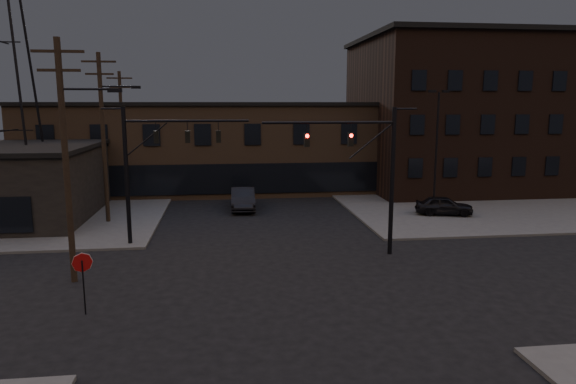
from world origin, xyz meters
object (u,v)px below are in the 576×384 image
object	(u,v)px
parked_car_lot_b	(409,187)
car_crossing	(243,199)
traffic_signal_far	(149,160)
parked_car_lot_a	(444,205)
traffic_signal_near	(372,165)
stop_sign	(83,269)

from	to	relation	value
parked_car_lot_b	car_crossing	world-z (taller)	car_crossing
car_crossing	parked_car_lot_b	bearing A→B (deg)	14.33
traffic_signal_far	parked_car_lot_a	size ratio (longest dim) A/B	1.96
traffic_signal_far	parked_car_lot_a	bearing A→B (deg)	14.26
traffic_signal_near	parked_car_lot_a	world-z (taller)	traffic_signal_near
parked_car_lot_a	parked_car_lot_b	bearing A→B (deg)	13.90
traffic_signal_far	stop_sign	xyz separation A→B (m)	(-1.28, -9.99, -3.17)
parked_car_lot_b	traffic_signal_far	bearing A→B (deg)	126.53
stop_sign	traffic_signal_near	bearing A→B (deg)	25.90
parked_car_lot_b	traffic_signal_near	bearing A→B (deg)	157.20
traffic_signal_near	car_crossing	bearing A→B (deg)	116.03
stop_sign	parked_car_lot_b	size ratio (longest dim) A/B	0.48
traffic_signal_far	car_crossing	xyz separation A→B (m)	(5.66, 9.63, -4.16)
stop_sign	parked_car_lot_b	xyz separation A→B (m)	(21.69, 23.06, -0.94)
traffic_signal_near	car_crossing	world-z (taller)	traffic_signal_near
parked_car_lot_b	parked_car_lot_a	bearing A→B (deg)	-178.01
parked_car_lot_a	stop_sign	bearing A→B (deg)	140.98
stop_sign	car_crossing	size ratio (longest dim) A/B	0.48
parked_car_lot_b	car_crossing	distance (m)	15.14
stop_sign	car_crossing	xyz separation A→B (m)	(6.94, 19.62, -0.99)
traffic_signal_near	parked_car_lot_b	xyz separation A→B (m)	(8.33, 16.58, -4.03)
traffic_signal_far	parked_car_lot_b	bearing A→B (deg)	32.66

